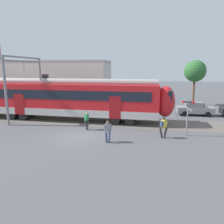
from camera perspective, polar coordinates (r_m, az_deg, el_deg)
The scene contains 9 objects.
ground_plane at distance 17.77m, azimuth -8.20°, elevation -6.26°, with size 160.00×160.00×0.00m, color #515156.
pedestrian_green at distance 19.29m, azimuth -6.64°, elevation -1.84°, with size 0.61×0.62×1.67m.
pedestrian_grey at distance 15.91m, azimuth -1.09°, elevation -4.52°, with size 0.53×0.65×1.67m.
pedestrian_yellow at distance 17.35m, azimuth 13.26°, elevation -3.48°, with size 0.71×0.51×1.67m.
parked_car_grey at distance 26.87m, azimuth 20.81°, elevation 0.83°, with size 4.07×1.89×1.54m.
catenary_gantry at distance 25.17m, azimuth -21.84°, elevation 8.21°, with size 0.24×6.64×6.53m.
crossing_signal at distance 18.20m, azimuth 19.19°, elevation 0.17°, with size 0.96×0.22×3.00m.
background_building at distance 34.52m, azimuth -18.50°, elevation 7.22°, with size 20.90×5.00×9.20m.
street_tree_right at distance 33.95m, azimuth 20.87°, elevation 9.90°, with size 3.09×3.09×6.50m.
Camera 1 is at (5.76, -15.94, 5.33)m, focal length 35.00 mm.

